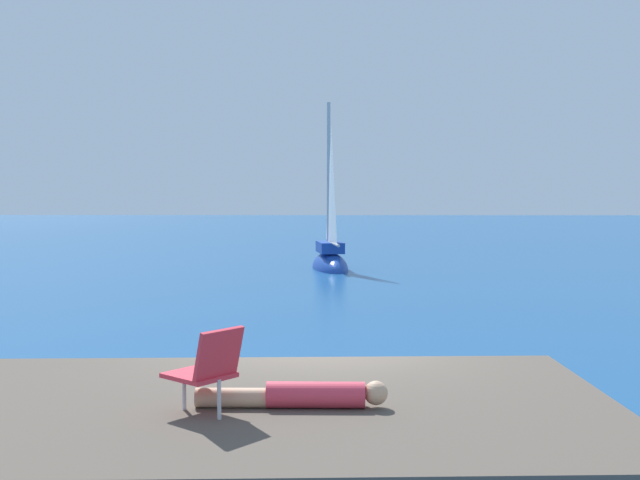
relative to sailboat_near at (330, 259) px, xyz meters
name	(u,v)px	position (x,y,z in m)	size (l,w,h in m)	color
ground_plane	(315,423)	(-0.20, -19.63, -0.38)	(160.00, 160.00, 0.00)	navy
shore_ledge	(243,457)	(-0.82, -22.44, 0.15)	(7.05, 3.92, 1.06)	brown
boulder_seaward	(122,430)	(-2.65, -19.93, -0.38)	(1.39, 1.11, 0.77)	brown
boulder_inland	(429,450)	(1.16, -20.67, -0.38)	(0.75, 0.60, 0.41)	#4C5248
sailboat_near	(330,259)	(0.00, 0.00, 0.00)	(1.82, 3.82, 6.94)	#193D99
person_sunbather	(301,395)	(-0.26, -22.62, 0.79)	(1.76, 0.24, 0.25)	#DB384C
beach_chair	(208,367)	(-1.07, -22.90, 1.12)	(0.76, 0.75, 0.80)	#E03342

